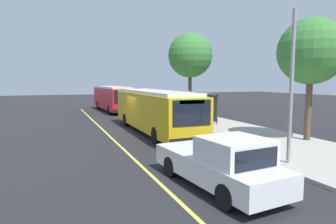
% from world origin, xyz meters
% --- Properties ---
extents(ground_plane, '(120.00, 120.00, 0.00)m').
position_xyz_m(ground_plane, '(0.00, 0.00, 0.00)').
color(ground_plane, '#232326').
extents(sidewalk_curb, '(44.00, 6.40, 0.15)m').
position_xyz_m(sidewalk_curb, '(0.00, 6.00, 0.07)').
color(sidewalk_curb, '#A8A399').
rests_on(sidewalk_curb, ground_plane).
extents(lane_stripe_center, '(36.00, 0.14, 0.01)m').
position_xyz_m(lane_stripe_center, '(0.00, -2.20, 0.00)').
color(lane_stripe_center, '#E0D64C').
rests_on(lane_stripe_center, ground_plane).
extents(transit_bus_main, '(11.98, 2.63, 2.95)m').
position_xyz_m(transit_bus_main, '(1.34, 1.01, 1.62)').
color(transit_bus_main, gold).
rests_on(transit_bus_main, ground_plane).
extents(transit_bus_second, '(10.75, 2.95, 2.95)m').
position_xyz_m(transit_bus_second, '(-14.31, 1.18, 1.62)').
color(transit_bus_second, red).
rests_on(transit_bus_second, ground_plane).
extents(pickup_truck, '(5.57, 2.52, 1.85)m').
position_xyz_m(pickup_truck, '(12.38, -0.46, 0.86)').
color(pickup_truck, white).
rests_on(pickup_truck, ground_plane).
extents(bus_shelter, '(2.90, 1.60, 2.48)m').
position_xyz_m(bus_shelter, '(-1.17, 6.28, 1.92)').
color(bus_shelter, '#333338').
rests_on(bus_shelter, sidewalk_curb).
extents(waiting_bench, '(1.60, 0.48, 0.95)m').
position_xyz_m(waiting_bench, '(-0.76, 6.14, 0.63)').
color(waiting_bench, brown).
rests_on(waiting_bench, sidewalk_curb).
extents(route_sign_post, '(0.44, 0.08, 2.80)m').
position_xyz_m(route_sign_post, '(2.02, 3.36, 1.96)').
color(route_sign_post, '#333338').
rests_on(route_sign_post, sidewalk_curb).
extents(pedestrian_commuter, '(0.24, 0.40, 1.69)m').
position_xyz_m(pedestrian_commuter, '(1.81, 4.70, 1.12)').
color(pedestrian_commuter, '#282D47').
rests_on(pedestrian_commuter, sidewalk_curb).
extents(street_tree_near_shelter, '(4.42, 4.42, 8.21)m').
position_xyz_m(street_tree_near_shelter, '(-5.97, 7.37, 6.13)').
color(street_tree_near_shelter, brown).
rests_on(street_tree_near_shelter, sidewalk_curb).
extents(street_tree_upstreet, '(3.80, 3.80, 7.06)m').
position_xyz_m(street_tree_upstreet, '(7.88, 8.31, 5.28)').
color(street_tree_upstreet, brown).
rests_on(street_tree_upstreet, sidewalk_curb).
extents(utility_pole, '(0.16, 0.16, 6.40)m').
position_xyz_m(utility_pole, '(11.24, 3.62, 3.35)').
color(utility_pole, gray).
rests_on(utility_pole, sidewalk_curb).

